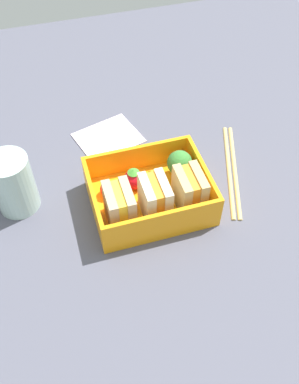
# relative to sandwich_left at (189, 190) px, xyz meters

# --- Properties ---
(ground_plane) EXTENTS (1.20, 1.20, 0.02)m
(ground_plane) POSITION_rel_sandwich_left_xyz_m (0.05, -0.03, -0.05)
(ground_plane) COLOR #4D4E5C
(bento_tray) EXTENTS (0.18, 0.14, 0.01)m
(bento_tray) POSITION_rel_sandwich_left_xyz_m (0.05, -0.03, -0.04)
(bento_tray) COLOR orange
(bento_tray) RESTS_ON ground_plane
(bento_rim) EXTENTS (0.18, 0.14, 0.05)m
(bento_rim) POSITION_rel_sandwich_left_xyz_m (0.05, -0.03, -0.01)
(bento_rim) COLOR orange
(bento_rim) RESTS_ON bento_tray
(sandwich_left) EXTENTS (0.04, 0.06, 0.06)m
(sandwich_left) POSITION_rel_sandwich_left_xyz_m (0.00, 0.00, 0.00)
(sandwich_left) COLOR tan
(sandwich_left) RESTS_ON bento_tray
(sandwich_center_left) EXTENTS (0.04, 0.06, 0.06)m
(sandwich_center_left) POSITION_rel_sandwich_left_xyz_m (0.05, 0.00, 0.00)
(sandwich_center_left) COLOR beige
(sandwich_center_left) RESTS_ON bento_tray
(sandwich_center) EXTENTS (0.04, 0.06, 0.06)m
(sandwich_center) POSITION_rel_sandwich_left_xyz_m (0.11, 0.00, 0.00)
(sandwich_center) COLOR tan
(sandwich_center) RESTS_ON bento_tray
(broccoli_floret) EXTENTS (0.04, 0.04, 0.05)m
(broccoli_floret) POSITION_rel_sandwich_left_xyz_m (-0.01, -0.06, -0.00)
(broccoli_floret) COLOR #80C068
(broccoli_floret) RESTS_ON bento_tray
(carrot_stick_far_left) EXTENTS (0.01, 0.04, 0.01)m
(carrot_stick_far_left) POSITION_rel_sandwich_left_xyz_m (0.04, -0.05, -0.03)
(carrot_stick_far_left) COLOR orange
(carrot_stick_far_left) RESTS_ON bento_tray
(strawberry_far_left) EXTENTS (0.03, 0.03, 0.04)m
(strawberry_far_left) POSITION_rel_sandwich_left_xyz_m (0.07, -0.06, -0.02)
(strawberry_far_left) COLOR red
(strawberry_far_left) RESTS_ON bento_tray
(strawberry_left) EXTENTS (0.02, 0.02, 0.03)m
(strawberry_left) POSITION_rel_sandwich_left_xyz_m (0.11, -0.05, -0.02)
(strawberry_left) COLOR red
(strawberry_left) RESTS_ON bento_tray
(chopstick_pair) EXTENTS (0.08, 0.20, 0.01)m
(chopstick_pair) POSITION_rel_sandwich_left_xyz_m (-0.10, -0.06, -0.04)
(chopstick_pair) COLOR tan
(chopstick_pair) RESTS_ON ground_plane
(drinking_glass) EXTENTS (0.06, 0.06, 0.09)m
(drinking_glass) POSITION_rel_sandwich_left_xyz_m (0.25, -0.08, 0.00)
(drinking_glass) COLOR silver
(drinking_glass) RESTS_ON ground_plane
(folded_napkin) EXTENTS (0.13, 0.11, 0.00)m
(folded_napkin) POSITION_rel_sandwich_left_xyz_m (0.08, -0.19, -0.04)
(folded_napkin) COLOR silver
(folded_napkin) RESTS_ON ground_plane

